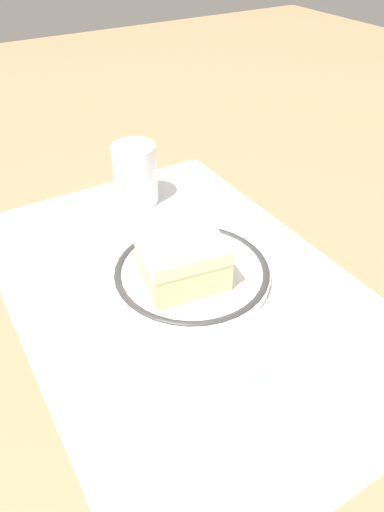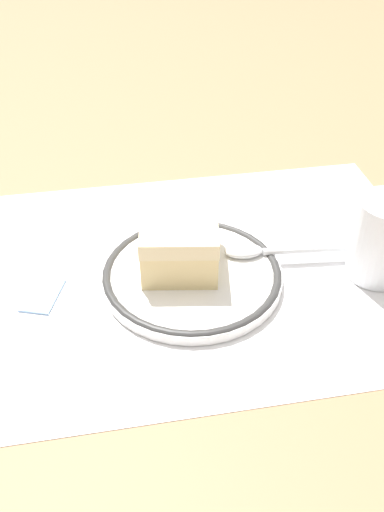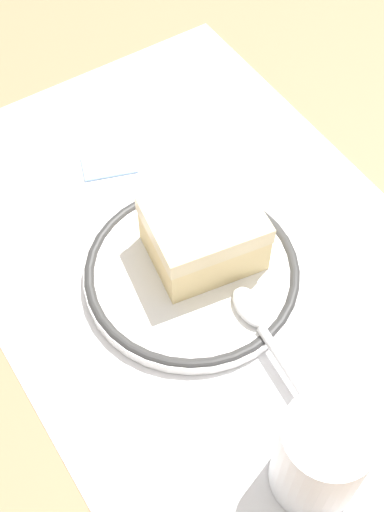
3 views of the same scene
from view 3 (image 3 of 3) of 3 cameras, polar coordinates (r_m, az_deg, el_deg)
ground_plane at (r=0.60m, az=0.90°, el=-0.40°), size 2.40×2.40×0.00m
placemat at (r=0.60m, az=0.90°, el=-0.36°), size 0.53×0.36×0.00m
plate at (r=0.58m, az=0.00°, el=-1.35°), size 0.18×0.18×0.01m
cake_slice at (r=0.56m, az=0.85°, el=1.32°), size 0.09×0.10×0.05m
spoon at (r=0.54m, az=6.25°, el=-6.73°), size 0.15×0.03×0.01m
cup at (r=0.49m, az=10.30°, el=-15.98°), size 0.06×0.06×0.08m
napkin at (r=0.71m, az=1.45°, el=11.41°), size 0.13×0.14×0.00m
sugar_packet at (r=0.66m, az=-6.78°, el=7.51°), size 0.04×0.06×0.01m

